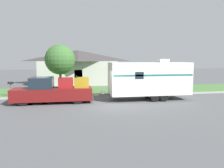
{
  "coord_description": "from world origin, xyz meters",
  "views": [
    {
      "loc": [
        -2.45,
        -16.09,
        3.42
      ],
      "look_at": [
        0.61,
        1.45,
        1.4
      ],
      "focal_mm": 35.0,
      "sensor_mm": 36.0,
      "label": 1
    }
  ],
  "objects": [
    {
      "name": "pickup_truck",
      "position": [
        -4.12,
        1.45,
        0.92
      ],
      "size": [
        6.19,
        2.0,
        2.1
      ],
      "color": "black",
      "rests_on": "ground_plane"
    },
    {
      "name": "curb_strip",
      "position": [
        0.0,
        3.75,
        0.07
      ],
      "size": [
        80.0,
        0.3,
        0.14
      ],
      "color": "#999993",
      "rests_on": "ground_plane"
    },
    {
      "name": "tree_in_yard",
      "position": [
        -3.81,
        6.4,
        3.38
      ],
      "size": [
        3.0,
        3.0,
        4.89
      ],
      "color": "brown",
      "rests_on": "ground_plane"
    },
    {
      "name": "mailbox",
      "position": [
        -8.15,
        4.88,
        1.07
      ],
      "size": [
        0.48,
        0.2,
        1.39
      ],
      "color": "brown",
      "rests_on": "ground_plane"
    },
    {
      "name": "house_across_street",
      "position": [
        -1.91,
        15.1,
        2.43
      ],
      "size": [
        10.89,
        7.42,
        4.69
      ],
      "color": "#B2B2A8",
      "rests_on": "ground_plane"
    },
    {
      "name": "lawn_strip",
      "position": [
        0.0,
        7.4,
        0.01
      ],
      "size": [
        80.0,
        7.0,
        0.03
      ],
      "color": "#477538",
      "rests_on": "ground_plane"
    },
    {
      "name": "ground_plane",
      "position": [
        0.0,
        0.0,
        0.0
      ],
      "size": [
        120.0,
        120.0,
        0.0
      ],
      "primitive_type": "plane",
      "color": "#515456"
    },
    {
      "name": "travel_trailer",
      "position": [
        3.82,
        1.45,
        1.81
      ],
      "size": [
        8.04,
        2.26,
        3.44
      ],
      "color": "black",
      "rests_on": "ground_plane"
    }
  ]
}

